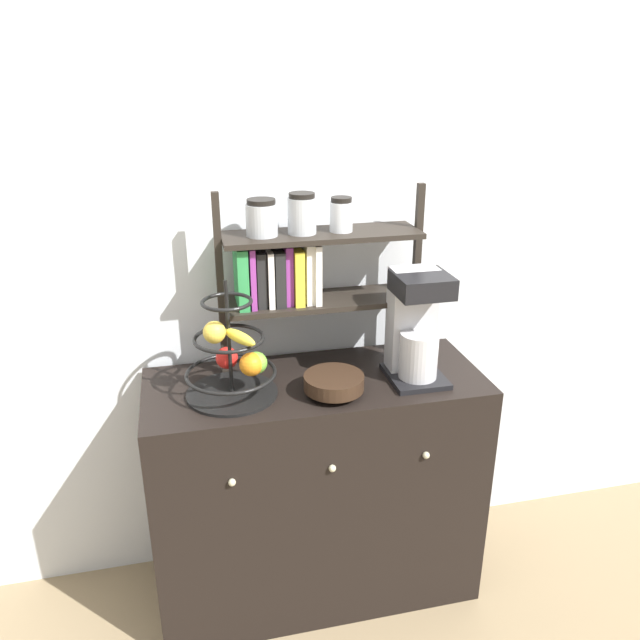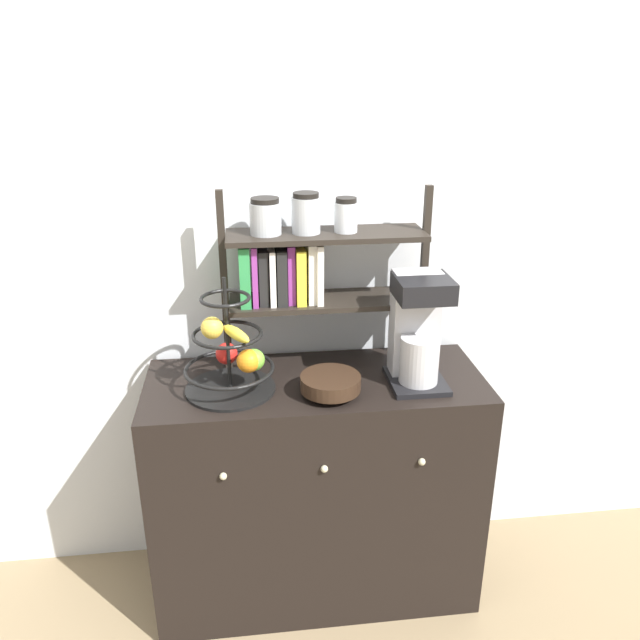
% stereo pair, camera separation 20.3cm
% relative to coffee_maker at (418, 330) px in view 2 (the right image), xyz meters
% --- Properties ---
extents(ground_plane, '(12.00, 12.00, 0.00)m').
position_rel_coffee_maker_xyz_m(ground_plane, '(-0.33, -0.19, -1.07)').
color(ground_plane, '#847051').
extents(wall_back, '(7.00, 0.05, 2.60)m').
position_rel_coffee_maker_xyz_m(wall_back, '(-0.33, 0.32, 0.23)').
color(wall_back, silver).
rests_on(wall_back, ground_plane).
extents(sideboard, '(1.15, 0.48, 0.88)m').
position_rel_coffee_maker_xyz_m(sideboard, '(-0.33, 0.04, -0.63)').
color(sideboard, black).
rests_on(sideboard, ground_plane).
extents(coffee_maker, '(0.18, 0.22, 0.38)m').
position_rel_coffee_maker_xyz_m(coffee_maker, '(0.00, 0.00, 0.00)').
color(coffee_maker, black).
rests_on(coffee_maker, sideboard).
extents(fruit_stand, '(0.30, 0.30, 0.39)m').
position_rel_coffee_maker_xyz_m(fruit_stand, '(-0.61, 0.00, -0.06)').
color(fruit_stand, black).
rests_on(fruit_stand, sideboard).
extents(wooden_bowl, '(0.20, 0.20, 0.07)m').
position_rel_coffee_maker_xyz_m(wooden_bowl, '(-0.30, -0.07, -0.15)').
color(wooden_bowl, black).
rests_on(wooden_bowl, sideboard).
extents(shelf_hutch, '(0.71, 0.20, 0.63)m').
position_rel_coffee_maker_xyz_m(shelf_hutch, '(-0.37, 0.17, 0.20)').
color(shelf_hutch, black).
rests_on(shelf_hutch, sideboard).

